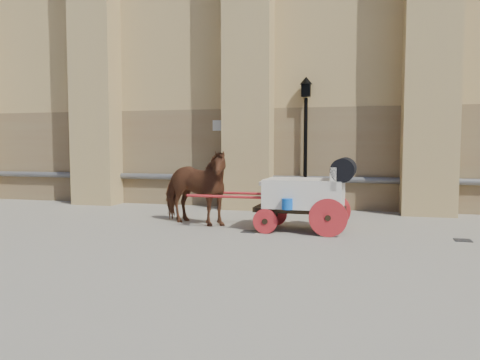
# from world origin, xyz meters

# --- Properties ---
(ground) EXTENTS (90.00, 90.00, 0.00)m
(ground) POSITION_xyz_m (0.00, 0.00, 0.00)
(ground) COLOR gray
(ground) RESTS_ON ground
(horse) EXTENTS (2.30, 1.58, 1.77)m
(horse) POSITION_xyz_m (-1.62, 0.56, 0.89)
(horse) COLOR brown
(horse) RESTS_ON ground
(carriage) EXTENTS (3.74, 1.34, 1.62)m
(carriage) POSITION_xyz_m (1.14, 0.37, 0.88)
(carriage) COLOR black
(carriage) RESTS_ON ground
(street_lamp) EXTENTS (0.36, 0.36, 3.87)m
(street_lamp) POSITION_xyz_m (0.66, 3.80, 2.07)
(street_lamp) COLOR black
(street_lamp) RESTS_ON ground
(drain_grate_near) EXTENTS (0.34, 0.34, 0.01)m
(drain_grate_near) POSITION_xyz_m (-0.13, -0.03, 0.01)
(drain_grate_near) COLOR black
(drain_grate_near) RESTS_ON ground
(drain_grate_far) EXTENTS (0.33, 0.33, 0.01)m
(drain_grate_far) POSITION_xyz_m (4.20, 0.09, 0.01)
(drain_grate_far) COLOR black
(drain_grate_far) RESTS_ON ground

